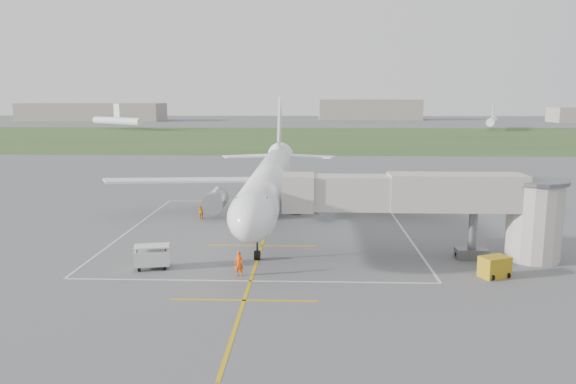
{
  "coord_description": "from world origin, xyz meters",
  "views": [
    {
      "loc": [
        4.31,
        -59.7,
        13.46
      ],
      "look_at": [
        2.18,
        -4.0,
        4.0
      ],
      "focal_mm": 35.0,
      "sensor_mm": 36.0,
      "label": 1
    }
  ],
  "objects_px": {
    "gpu_unit": "(495,267)",
    "ramp_worker_nose": "(239,264)",
    "airliner": "(270,181)",
    "baggage_cart": "(152,257)",
    "ramp_worker_wing": "(202,211)",
    "jet_bridge": "(446,203)"
  },
  "relations": [
    {
      "from": "jet_bridge",
      "to": "baggage_cart",
      "type": "relative_size",
      "value": 7.84
    },
    {
      "from": "jet_bridge",
      "to": "baggage_cart",
      "type": "distance_m",
      "value": 24.41
    },
    {
      "from": "ramp_worker_nose",
      "to": "gpu_unit",
      "type": "bearing_deg",
      "value": 5.05
    },
    {
      "from": "gpu_unit",
      "to": "ramp_worker_nose",
      "type": "xyz_separation_m",
      "value": [
        -19.33,
        -0.48,
        0.17
      ]
    },
    {
      "from": "gpu_unit",
      "to": "airliner",
      "type": "bearing_deg",
      "value": 109.41
    },
    {
      "from": "airliner",
      "to": "ramp_worker_nose",
      "type": "relative_size",
      "value": 24.34
    },
    {
      "from": "gpu_unit",
      "to": "baggage_cart",
      "type": "relative_size",
      "value": 0.84
    },
    {
      "from": "airliner",
      "to": "gpu_unit",
      "type": "distance_m",
      "value": 26.74
    },
    {
      "from": "airliner",
      "to": "ramp_worker_wing",
      "type": "height_order",
      "value": "airliner"
    },
    {
      "from": "airliner",
      "to": "ramp_worker_nose",
      "type": "xyz_separation_m",
      "value": [
        -0.97,
        -19.58,
        -3.43
      ]
    },
    {
      "from": "airliner",
      "to": "ramp_worker_nose",
      "type": "bearing_deg",
      "value": -92.84
    },
    {
      "from": "jet_bridge",
      "to": "gpu_unit",
      "type": "bearing_deg",
      "value": -61.41
    },
    {
      "from": "baggage_cart",
      "to": "airliner",
      "type": "bearing_deg",
      "value": 53.67
    },
    {
      "from": "airliner",
      "to": "gpu_unit",
      "type": "height_order",
      "value": "airliner"
    },
    {
      "from": "baggage_cart",
      "to": "ramp_worker_nose",
      "type": "height_order",
      "value": "ramp_worker_nose"
    },
    {
      "from": "jet_bridge",
      "to": "ramp_worker_nose",
      "type": "height_order",
      "value": "jet_bridge"
    },
    {
      "from": "airliner",
      "to": "ramp_worker_wing",
      "type": "xyz_separation_m",
      "value": [
        -7.71,
        0.61,
        -3.53
      ]
    },
    {
      "from": "airliner",
      "to": "gpu_unit",
      "type": "xyz_separation_m",
      "value": [
        18.36,
        -19.1,
        -3.6
      ]
    },
    {
      "from": "gpu_unit",
      "to": "ramp_worker_nose",
      "type": "distance_m",
      "value": 19.34
    },
    {
      "from": "airliner",
      "to": "ramp_worker_wing",
      "type": "distance_m",
      "value": 8.5
    },
    {
      "from": "airliner",
      "to": "baggage_cart",
      "type": "height_order",
      "value": "airliner"
    },
    {
      "from": "airliner",
      "to": "baggage_cart",
      "type": "relative_size",
      "value": 15.67
    }
  ]
}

